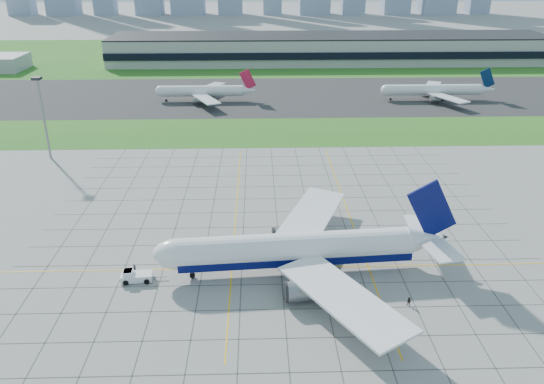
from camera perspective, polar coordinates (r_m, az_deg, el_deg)
The scene contains 13 objects.
ground at distance 111.37m, azimuth 0.90°, elevation -7.60°, with size 1400.00×1400.00×0.00m, color #979792.
grass_median at distance 193.80m, azimuth -0.27°, elevation 6.48°, with size 700.00×35.00×0.04m, color #25691E.
asphalt_taxiway at distance 246.79m, azimuth -0.60°, elevation 10.32°, with size 700.00×75.00×0.04m, color #383838.
grass_far at distance 354.62m, azimuth -0.97°, elevation 14.52°, with size 700.00×145.00×0.04m, color #25691E.
apron_markings at distance 120.95m, azimuth 0.87°, elevation -4.84°, with size 120.00×130.00×0.03m.
terminal at distance 331.54m, azimuth 6.26°, elevation 15.10°, with size 260.00×43.00×15.80m.
light_mast at distance 177.73m, azimuth -23.51°, elevation 8.29°, with size 2.50×2.50×25.60m.
airliner at distance 105.81m, azimuth 2.76°, elevation -6.18°, with size 60.54×61.17×19.05m.
pushback_tug at distance 108.43m, azimuth -14.50°, elevation -8.74°, with size 8.87×3.47×2.45m.
crew_near at distance 111.09m, azimuth -14.55°, elevation -7.97°, with size 0.70×0.46×1.91m, color black.
crew_far at distance 101.46m, azimuth 14.52°, elevation -11.36°, with size 0.88×0.69×1.82m, color black.
distant_jet_1 at distance 238.26m, azimuth -7.38°, elevation 10.73°, with size 41.82×42.66×14.08m.
distant_jet_2 at distance 249.08m, azimuth 17.08°, elevation 10.46°, with size 48.14×42.66×14.08m.
Camera 1 is at (-4.54, -94.77, 58.32)m, focal length 35.00 mm.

